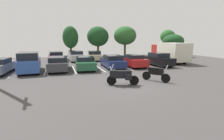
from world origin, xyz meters
TOP-DOWN VIEW (x-y plane):
  - ground at (0.00, 0.00)m, footprint 44.00×44.00m
  - motorcycle_touring at (-0.30, 0.06)m, footprint 2.14×1.15m
  - motorcycle_second at (2.56, 0.35)m, footprint 1.37×1.83m
  - parking_stripes at (-1.50, 7.37)m, footprint 19.51×4.83m
  - car_blue at (-7.06, 7.18)m, footprint 2.19×4.84m
  - car_charcoal at (-4.38, 7.34)m, footprint 2.16×4.93m
  - car_green at (-1.75, 7.25)m, footprint 2.25×4.85m
  - car_navy at (1.36, 7.53)m, footprint 2.05×4.84m
  - car_red at (3.80, 7.39)m, footprint 1.90×4.48m
  - car_black at (7.04, 7.34)m, footprint 1.84×4.63m
  - car_far_maroon at (-4.80, 14.79)m, footprint 2.23×5.04m
  - car_far_silver at (-2.04, 14.91)m, footprint 2.21×4.84m
  - car_far_champagne at (0.72, 14.94)m, footprint 2.36×4.79m
  - box_truck at (10.32, 9.65)m, footprint 2.97×6.85m
  - tree_right at (17.60, 20.83)m, footprint 3.06×3.06m
  - tree_rear at (15.93, 16.66)m, footprint 3.83×3.83m
  - tree_center at (2.62, 20.57)m, footprint 3.94×3.94m
  - tree_far_left at (7.39, 19.18)m, footprint 4.13×4.13m
  - tree_center_right at (-2.27, 20.94)m, footprint 2.75×2.75m

SIDE VIEW (x-z plane):
  - ground at x=0.00m, z-range -0.10..0.00m
  - parking_stripes at x=-1.50m, z-range 0.00..0.01m
  - motorcycle_second at x=2.56m, z-range -0.05..1.26m
  - car_green at x=-1.75m, z-range -0.01..1.34m
  - motorcycle_touring at x=-0.30m, z-range -0.04..1.40m
  - car_navy at x=1.36m, z-range -0.02..1.38m
  - car_far_champagne at x=0.72m, z-range -0.03..1.41m
  - car_red at x=3.80m, z-range 0.00..1.40m
  - car_charcoal at x=-4.38m, z-range 0.00..1.41m
  - car_far_maroon at x=-4.80m, z-range -0.01..1.45m
  - car_far_silver at x=-2.04m, z-range -0.01..1.47m
  - car_black at x=7.04m, z-range -0.03..1.53m
  - car_blue at x=-7.06m, z-range -0.02..1.91m
  - box_truck at x=10.32m, z-range 0.11..2.77m
  - tree_rear at x=15.93m, z-range 0.78..4.87m
  - tree_center_right at x=-2.27m, z-range 0.77..6.21m
  - tree_center at x=2.62m, z-range 0.92..6.37m
  - tree_right at x=17.60m, z-range 1.17..6.28m
  - tree_far_left at x=7.39m, z-range 1.06..6.55m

